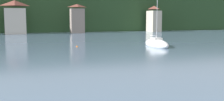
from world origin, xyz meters
TOP-DOWN VIEW (x-y plane):
  - wooded_hillside at (-4.20, 144.91)m, footprint 352.00×61.78m
  - shore_building_westcentral at (-9.89, 104.69)m, footprint 6.69×5.36m
  - shore_building_central at (9.89, 103.67)m, footprint 4.76×3.22m
  - shore_building_eastcentral at (39.55, 104.92)m, footprint 3.89×5.86m
  - sailboat_far_0 at (13.74, 54.95)m, footprint 2.69×8.00m
  - mooring_buoy_mid at (0.19, 58.76)m, footprint 0.38×0.38m

SIDE VIEW (x-z plane):
  - mooring_buoy_mid at x=0.19m, z-range -0.19..0.19m
  - sailboat_far_0 at x=13.74m, z-range -4.01..4.92m
  - shore_building_eastcentral at x=39.55m, z-range -0.14..9.53m
  - shore_building_central at x=9.89m, z-range -0.12..9.65m
  - shore_building_westcentral at x=-9.89m, z-range -0.16..10.53m
  - wooded_hillside at x=-4.20m, z-range -6.70..18.12m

